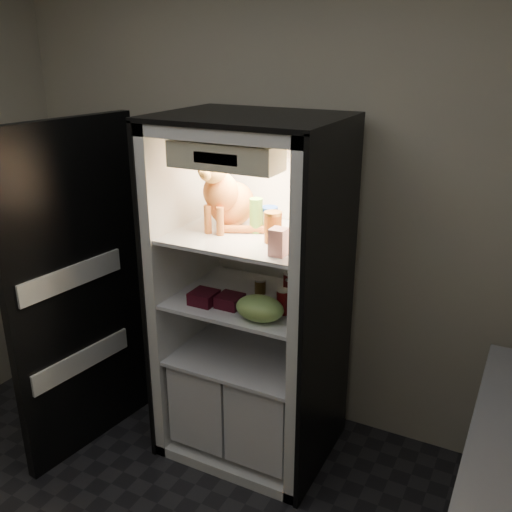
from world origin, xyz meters
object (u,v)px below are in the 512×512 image
at_px(tabby_cat, 226,196).
at_px(soda_can_c, 283,302).
at_px(berry_box_left, 204,297).
at_px(mayo_tub, 269,218).
at_px(salsa_jar, 273,227).
at_px(grape_bag, 260,308).
at_px(cream_carton, 278,242).
at_px(parmesan_shaker, 256,215).
at_px(refrigerator, 254,317).
at_px(pepper_jar, 302,217).
at_px(berry_box_right, 230,301).
at_px(soda_can_a, 290,285).
at_px(soda_can_b, 291,290).
at_px(condiment_jar, 260,286).

xyz_separation_m(tabby_cat, soda_can_c, (0.39, -0.13, -0.45)).
relative_size(soda_can_c, berry_box_left, 0.98).
bearing_deg(mayo_tub, salsa_jar, -58.62).
bearing_deg(grape_bag, cream_carton, -2.05).
height_order(parmesan_shaker, grape_bag, parmesan_shaker).
bearing_deg(refrigerator, berry_box_left, -125.36).
height_order(salsa_jar, grape_bag, salsa_jar).
bearing_deg(parmesan_shaker, mayo_tub, 55.61).
relative_size(pepper_jar, berry_box_right, 1.59).
relative_size(grape_bag, berry_box_left, 1.90).
height_order(soda_can_a, soda_can_c, soda_can_a).
xyz_separation_m(refrigerator, soda_can_a, (0.19, 0.04, 0.21)).
height_order(salsa_jar, soda_can_b, salsa_jar).
xyz_separation_m(salsa_jar, soda_can_b, (0.05, 0.13, -0.37)).
bearing_deg(refrigerator, condiment_jar, 9.42).
relative_size(parmesan_shaker, soda_can_c, 1.41).
bearing_deg(tabby_cat, berry_box_left, -95.44).
distance_m(refrigerator, tabby_cat, 0.68).
height_order(tabby_cat, soda_can_c, tabby_cat).
height_order(mayo_tub, soda_can_a, mayo_tub).
xyz_separation_m(pepper_jar, condiment_jar, (-0.22, -0.03, -0.41)).
height_order(refrigerator, parmesan_shaker, refrigerator).
xyz_separation_m(refrigerator, cream_carton, (0.27, -0.27, 0.56)).
bearing_deg(tabby_cat, pepper_jar, 8.59).
xyz_separation_m(mayo_tub, soda_can_b, (0.15, -0.04, -0.35)).
distance_m(salsa_jar, grape_bag, 0.39).
bearing_deg(cream_carton, berry_box_right, 167.22).
height_order(refrigerator, berry_box_right, refrigerator).
xyz_separation_m(condiment_jar, berry_box_left, (-0.20, -0.24, -0.01)).
bearing_deg(soda_can_a, berry_box_left, -142.57).
bearing_deg(refrigerator, parmesan_shaker, -42.12).
distance_m(soda_can_b, grape_bag, 0.28).
xyz_separation_m(berry_box_left, berry_box_right, (0.14, 0.03, -0.00)).
distance_m(refrigerator, soda_can_a, 0.29).
bearing_deg(berry_box_right, grape_bag, -17.56).
height_order(soda_can_b, soda_can_c, soda_can_c).
bearing_deg(grape_bag, salsa_jar, 91.54).
distance_m(refrigerator, berry_box_right, 0.27).
height_order(cream_carton, berry_box_left, cream_carton).
distance_m(mayo_tub, berry_box_right, 0.46).
bearing_deg(tabby_cat, refrigerator, 8.89).
height_order(grape_bag, berry_box_left, grape_bag).
xyz_separation_m(parmesan_shaker, cream_carton, (0.24, -0.25, -0.03)).
xyz_separation_m(soda_can_a, soda_can_b, (0.02, -0.04, -0.01)).
bearing_deg(soda_can_c, salsa_jar, 158.76).
bearing_deg(parmesan_shaker, refrigerator, 137.88).
xyz_separation_m(cream_carton, soda_can_b, (-0.05, 0.28, -0.36)).
xyz_separation_m(soda_can_a, condiment_jar, (-0.16, -0.03, -0.03)).
relative_size(tabby_cat, soda_can_b, 3.87).
bearing_deg(grape_bag, refrigerator, 122.55).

